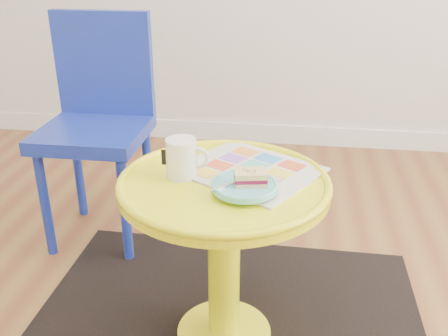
# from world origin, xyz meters

# --- Properties ---
(room_walls) EXTENTS (4.00, 4.00, 4.00)m
(room_walls) POSITION_xyz_m (-0.99, 0.99, 0.06)
(room_walls) COLOR silver
(room_walls) RESTS_ON ground
(rug) EXTENTS (1.31, 1.11, 0.01)m
(rug) POSITION_xyz_m (-0.09, 0.25, 0.00)
(rug) COLOR black
(rug) RESTS_ON ground
(side_table) EXTENTS (0.59, 0.59, 0.56)m
(side_table) POSITION_xyz_m (-0.09, 0.25, 0.40)
(side_table) COLOR yellow
(side_table) RESTS_ON ground
(chair) EXTENTS (0.41, 0.41, 0.92)m
(chair) POSITION_xyz_m (-0.70, 0.86, 0.53)
(chair) COLOR #172B9A
(chair) RESTS_ON ground
(newspaper) EXTENTS (0.47, 0.45, 0.01)m
(newspaper) POSITION_xyz_m (-0.03, 0.32, 0.57)
(newspaper) COLOR silver
(newspaper) RESTS_ON side_table
(mug) EXTENTS (0.12, 0.09, 0.11)m
(mug) POSITION_xyz_m (-0.21, 0.26, 0.62)
(mug) COLOR white
(mug) RESTS_ON side_table
(plate) EXTENTS (0.18, 0.18, 0.02)m
(plate) POSITION_xyz_m (-0.03, 0.18, 0.58)
(plate) COLOR #5DC1C5
(plate) RESTS_ON newspaper
(cake_slice) EXTENTS (0.09, 0.07, 0.04)m
(cake_slice) POSITION_xyz_m (-0.02, 0.19, 0.61)
(cake_slice) COLOR #D3BC8C
(cake_slice) RESTS_ON plate
(fork) EXTENTS (0.11, 0.12, 0.00)m
(fork) POSITION_xyz_m (-0.06, 0.18, 0.59)
(fork) COLOR silver
(fork) RESTS_ON plate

